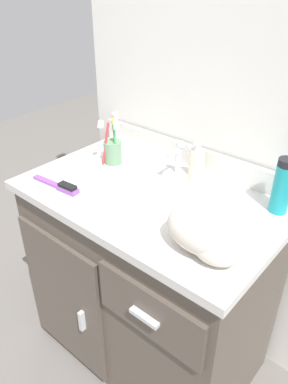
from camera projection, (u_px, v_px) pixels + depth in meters
name	position (u px, v px, depth m)	size (l,w,h in m)	color
ground_plane	(148.00, 344.00, 1.67)	(6.00, 6.00, 0.00)	slate
wall_back	(209.00, 81.00, 1.31)	(1.08, 0.08, 2.20)	silver
vanity	(148.00, 276.00, 1.45)	(0.90, 0.56, 0.79)	brown
backsplash	(194.00, 157.00, 1.41)	(0.90, 0.02, 0.08)	silver
sink_faucet	(177.00, 165.00, 1.33)	(0.09, 0.09, 0.14)	silver
toothbrush_cup	(113.00, 150.00, 1.43)	(0.07, 0.10, 0.19)	gray
soap_dispenser	(196.00, 164.00, 1.32)	(0.05, 0.06, 0.15)	beige
shaving_cream_can	(282.00, 186.00, 1.13)	(0.06, 0.06, 0.18)	teal
hairbrush	(61.00, 186.00, 1.28)	(0.21, 0.05, 0.03)	purple
hand_towel	(207.00, 234.00, 0.98)	(0.23, 0.16, 0.12)	beige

